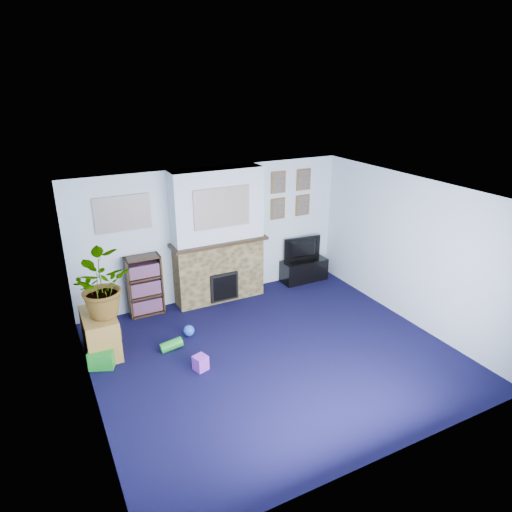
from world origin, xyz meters
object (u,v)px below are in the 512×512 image
bookshelf (145,287)px  sideboard (100,332)px  television (304,249)px  tv_stand (304,270)px

bookshelf → sideboard: 1.28m
television → sideboard: bearing=16.5°
tv_stand → television: (0.00, 0.02, 0.43)m
television → bookshelf: (-3.15, 0.06, -0.16)m
bookshelf → sideboard: size_ratio=1.29×
tv_stand → bookshelf: bookshelf is taller
tv_stand → bookshelf: bearing=178.6°
tv_stand → sideboard: size_ratio=1.12×
television → bookshelf: size_ratio=0.74×
tv_stand → bookshelf: (-3.15, 0.08, 0.28)m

